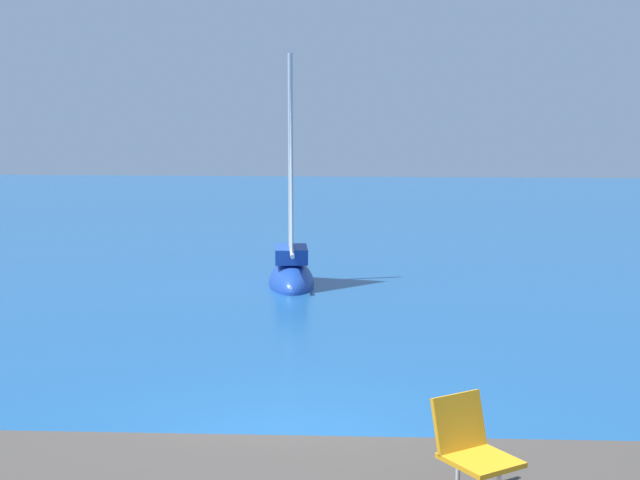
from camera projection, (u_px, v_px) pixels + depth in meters
name	position (u px, v px, depth m)	size (l,w,h in m)	color
ground_plane	(288.00, 444.00, 9.84)	(160.00, 160.00, 0.00)	navy
sailboat_near	(291.00, 271.00, 21.05)	(1.79, 3.60, 6.55)	#193D99
beach_chair	(471.00, 444.00, 6.33)	(0.75, 0.76, 0.80)	orange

